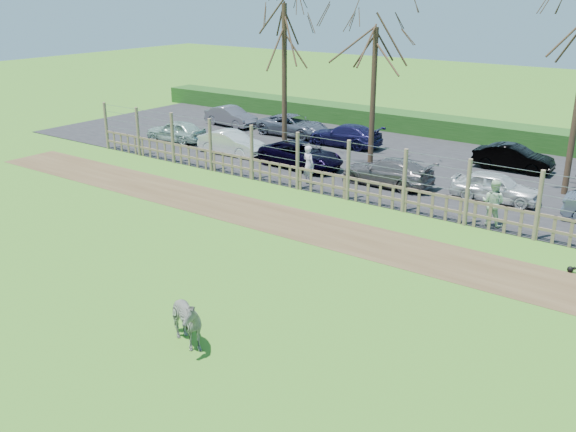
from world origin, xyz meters
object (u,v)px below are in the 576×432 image
Objects in this scene: tree_left at (284,43)px; car_3 at (387,172)px; crow at (571,269)px; car_4 at (496,187)px; zebra at (182,320)px; car_0 at (176,131)px; tree_mid at (375,63)px; car_7 at (231,116)px; car_1 at (231,143)px; car_9 at (345,135)px; visitor_a at (309,165)px; car_2 at (301,155)px; visitor_b at (493,203)px; car_8 at (293,125)px; car_11 at (513,158)px.

tree_left is 8.68m from car_3.
crow is at bearing -22.69° from tree_left.
car_3 and car_4 have the same top height.
zebra is 0.45× the size of car_0.
car_7 is (-11.45, 2.81, -4.23)m from tree_mid.
car_1 is 6.30m from car_9.
visitor_a is 0.42× the size of car_9.
tree_mid is at bearing -98.20° from car_7.
car_7 is (-18.40, 5.01, 0.00)m from car_4.
car_3 reaches higher than crow.
car_2 is 5.01m from car_9.
visitor_a is at bearing 1.16° from visitor_b.
visitor_a is 13.26m from car_7.
car_7 and car_9 have the same top height.
tree_mid is at bearing -79.50° from visitor_a.
car_9 is (8.24, 4.62, 0.00)m from car_0.
car_3 is 0.96× the size of car_8.
car_0 is 0.85× the size of car_9.
visitor_a is at bearing -42.49° from tree_left.
car_2 is 1.19× the size of car_11.
car_8 is at bearing 63.60° from car_4.
tree_mid is 6.14m from visitor_a.
car_7 is at bearing 177.62° from car_0.
crow is at bearing -177.31° from visitor_a.
tree_mid is 12.52m from car_7.
tree_left is 4.57× the size of visitor_b.
zebra is at bearing 165.39° from car_4.
car_2 is at bearing 86.32° from car_4.
visitor_b is at bearing 53.82° from car_9.
visitor_a is 1.00× the size of visitor_b.
car_9 is (1.59, 3.41, -4.98)m from tree_left.
car_3 is 1.17× the size of car_4.
car_7 is at bearing 68.78° from car_4.
visitor_a and visitor_b have the same top height.
tree_mid reaches higher than car_0.
visitor_a is (-0.50, -4.66, -3.96)m from tree_mid.
car_7 and car_11 have the same top height.
car_3 is 7.41m from car_9.
tree_mid reaches higher than car_11.
car_9 is (-14.10, 9.97, 0.54)m from crow.
tree_left is 13.80m from visitor_b.
tree_mid reaches higher than car_1.
car_3 is (2.38, -2.78, -4.23)m from tree_mid.
crow is 22.97m from car_0.
car_9 is (-2.41, 7.07, -0.26)m from visitor_a.
zebra reaches higher than crow.
car_2 is (-13.55, 4.99, 0.54)m from crow.
car_3 is at bearing 81.79° from car_0.
tree_left is 1.15× the size of tree_mid.
car_3 is 4.61m from car_4.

